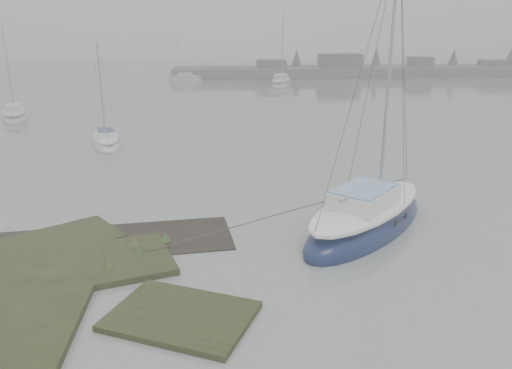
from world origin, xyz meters
The scene contains 7 objects.
ground centered at (0.00, 30.00, 0.00)m, with size 160.00×160.00×0.00m, color slate.
far_shoreline centered at (26.84, 61.90, 0.85)m, with size 60.00×8.00×4.15m.
sailboat_main centered at (6.91, 4.83, 0.33)m, with size 7.05×7.28×10.77m.
sailboat_white centered at (-5.18, 19.33, 0.21)m, with size 2.72×5.04×6.77m.
sailboat_far_a centered at (-14.27, 29.33, 0.25)m, with size 3.56×5.92×7.93m.
sailboat_far_b centered at (9.96, 50.18, 0.30)m, with size 4.10×7.16×9.60m.
sailboat_far_c centered at (-2.28, 57.97, 0.22)m, with size 5.16×2.53×6.98m.
Camera 1 is at (1.43, -11.65, 7.09)m, focal length 35.00 mm.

